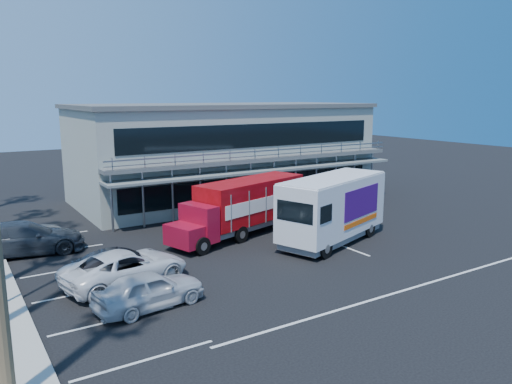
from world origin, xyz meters
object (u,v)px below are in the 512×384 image
parked_car_b (123,266)px  red_truck (244,205)px  white_van (333,208)px  parked_car_a (150,290)px

parked_car_b → red_truck: bearing=-58.1°
white_van → parked_car_b: 11.57m
white_van → parked_car_b: bearing=159.1°
red_truck → parked_car_b: red_truck is taller
parked_car_a → parked_car_b: 3.20m
red_truck → parked_car_a: bearing=-157.1°
red_truck → white_van: white_van is taller
red_truck → parked_car_b: bearing=-173.0°
white_van → parked_car_b: size_ratio=1.88×
white_van → parked_car_a: white_van is taller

